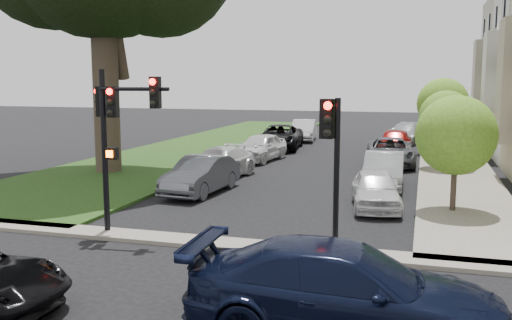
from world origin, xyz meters
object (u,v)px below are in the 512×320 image
(car_parked_9, at_px, (304,130))
(car_parked_0, at_px, (376,189))
(car_parked_2, at_px, (390,152))
(car_parked_7, at_px, (260,147))
(small_tree_b, at_px, (446,117))
(car_parked_3, at_px, (395,142))
(car_parked_8, at_px, (279,137))
(car_parked_4, at_px, (405,133))
(car_parked_1, at_px, (384,171))
(small_tree_c, at_px, (443,104))
(car_parked_6, at_px, (219,163))
(small_tree_a, at_px, (456,135))
(traffic_signal_secondary, at_px, (332,146))
(car_cross_far, at_px, (345,291))
(traffic_signal_main, at_px, (116,122))
(car_parked_5, at_px, (201,175))

(car_parked_9, bearing_deg, car_parked_0, -78.68)
(car_parked_2, relative_size, car_parked_7, 1.16)
(small_tree_b, xyz_separation_m, car_parked_7, (-9.89, 0.49, -1.91))
(car_parked_3, relative_size, car_parked_8, 0.82)
(car_parked_4, relative_size, car_parked_9, 1.05)
(car_parked_1, bearing_deg, small_tree_c, 76.34)
(small_tree_c, bearing_deg, car_parked_7, -148.69)
(car_parked_2, height_order, car_parked_6, car_parked_2)
(car_parked_0, height_order, car_parked_6, car_parked_6)
(small_tree_a, bearing_deg, car_parked_2, 104.30)
(car_parked_1, relative_size, car_parked_6, 0.93)
(car_parked_0, bearing_deg, car_parked_6, 141.66)
(small_tree_a, xyz_separation_m, car_parked_3, (-2.72, 15.04, -1.90))
(small_tree_a, relative_size, car_parked_1, 0.89)
(traffic_signal_secondary, height_order, car_cross_far, traffic_signal_secondary)
(car_parked_3, relative_size, car_parked_6, 0.96)
(traffic_signal_main, height_order, car_parked_6, traffic_signal_main)
(car_parked_5, height_order, car_parked_7, car_parked_7)
(small_tree_c, height_order, car_parked_5, small_tree_c)
(small_tree_a, xyz_separation_m, car_parked_6, (-10.12, 4.27, -1.99))
(car_parked_7, bearing_deg, car_parked_5, -81.11)
(car_parked_1, distance_m, car_parked_8, 14.12)
(small_tree_c, distance_m, traffic_signal_main, 24.07)
(car_parked_7, bearing_deg, car_parked_8, 100.13)
(car_parked_7, distance_m, car_parked_9, 11.25)
(small_tree_a, relative_size, car_parked_4, 0.81)
(small_tree_b, bearing_deg, car_cross_far, -96.37)
(car_parked_0, xyz_separation_m, car_parked_5, (-6.99, 0.77, 0.06))
(car_parked_4, bearing_deg, small_tree_a, -72.96)
(car_parked_6, bearing_deg, small_tree_c, 58.90)
(car_parked_2, bearing_deg, small_tree_b, -21.79)
(car_parked_1, distance_m, car_parked_5, 7.71)
(car_parked_3, xyz_separation_m, car_parked_6, (-7.40, -10.77, -0.09))
(car_parked_0, bearing_deg, car_parked_3, 81.57)
(car_parked_5, relative_size, car_parked_9, 0.96)
(car_parked_6, xyz_separation_m, car_parked_8, (-0.05, 11.69, 0.09))
(traffic_signal_secondary, height_order, car_parked_4, traffic_signal_secondary)
(small_tree_b, xyz_separation_m, car_parked_5, (-9.61, -9.12, -1.93))
(car_parked_3, relative_size, car_parked_7, 1.03)
(car_cross_far, bearing_deg, car_parked_6, 26.20)
(car_parked_8, bearing_deg, car_parked_7, -92.67)
(car_parked_5, bearing_deg, small_tree_a, -0.56)
(traffic_signal_main, height_order, car_parked_7, traffic_signal_main)
(car_parked_8, bearing_deg, traffic_signal_secondary, -78.03)
(car_parked_2, height_order, car_parked_4, car_parked_2)
(small_tree_a, distance_m, car_parked_4, 21.99)
(car_parked_1, bearing_deg, car_parked_4, 87.37)
(small_tree_c, bearing_deg, small_tree_a, -90.00)
(car_parked_0, relative_size, car_parked_3, 0.85)
(car_parked_8, bearing_deg, car_parked_6, -95.32)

